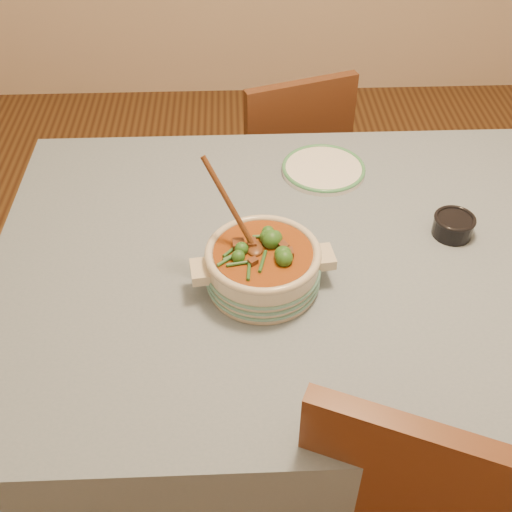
{
  "coord_description": "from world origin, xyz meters",
  "views": [
    {
      "loc": [
        -0.27,
        -1.1,
        1.76
      ],
      "look_at": [
        -0.23,
        -0.09,
        0.84
      ],
      "focal_mm": 45.0,
      "sensor_mm": 36.0,
      "label": 1
    }
  ],
  "objects_px": {
    "chair_far": "(287,160)",
    "stew_casserole": "(263,264)",
    "condiment_bowl": "(454,225)",
    "dining_table": "(348,283)",
    "white_plate": "(323,169)"
  },
  "relations": [
    {
      "from": "chair_far",
      "to": "stew_casserole",
      "type": "bearing_deg",
      "value": 63.52
    },
    {
      "from": "condiment_bowl",
      "to": "chair_far",
      "type": "distance_m",
      "value": 0.9
    },
    {
      "from": "dining_table",
      "to": "stew_casserole",
      "type": "relative_size",
      "value": 5.28
    },
    {
      "from": "white_plate",
      "to": "chair_far",
      "type": "height_order",
      "value": "chair_far"
    },
    {
      "from": "condiment_bowl",
      "to": "stew_casserole",
      "type": "bearing_deg",
      "value": -161.57
    },
    {
      "from": "stew_casserole",
      "to": "white_plate",
      "type": "bearing_deg",
      "value": 66.48
    },
    {
      "from": "chair_far",
      "to": "white_plate",
      "type": "bearing_deg",
      "value": 77.68
    },
    {
      "from": "white_plate",
      "to": "dining_table",
      "type": "bearing_deg",
      "value": -85.31
    },
    {
      "from": "dining_table",
      "to": "condiment_bowl",
      "type": "xyz_separation_m",
      "value": [
        0.25,
        0.07,
        0.12
      ]
    },
    {
      "from": "stew_casserole",
      "to": "condiment_bowl",
      "type": "relative_size",
      "value": 2.54
    },
    {
      "from": "condiment_bowl",
      "to": "dining_table",
      "type": "bearing_deg",
      "value": -164.88
    },
    {
      "from": "dining_table",
      "to": "chair_far",
      "type": "bearing_deg",
      "value": 95.45
    },
    {
      "from": "white_plate",
      "to": "condiment_bowl",
      "type": "bearing_deg",
      "value": -44.26
    },
    {
      "from": "stew_casserole",
      "to": "dining_table",
      "type": "bearing_deg",
      "value": 22.15
    },
    {
      "from": "dining_table",
      "to": "white_plate",
      "type": "distance_m",
      "value": 0.36
    }
  ]
}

